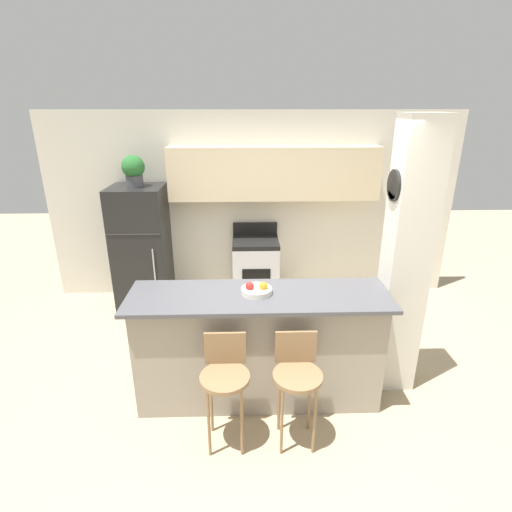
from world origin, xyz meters
name	(u,v)px	position (x,y,z in m)	size (l,w,h in m)	color
ground_plane	(259,395)	(0.00, 0.00, 0.00)	(14.00, 14.00, 0.00)	tan
wall_back	(261,194)	(0.11, 2.24, 1.48)	(5.60, 0.38, 2.55)	silver
pillar_right	(405,262)	(1.32, 0.18, 1.28)	(0.38, 0.32, 2.55)	silver
counter_bar	(259,347)	(0.00, 0.00, 0.54)	(2.28, 0.67, 1.07)	gray
refrigerator	(142,248)	(-1.49, 1.94, 0.82)	(0.68, 0.67, 1.64)	black
stove_range	(256,270)	(0.03, 1.98, 0.46)	(0.62, 0.59, 1.07)	silver
bar_stool_left	(225,376)	(-0.28, -0.52, 0.63)	(0.39, 0.39, 0.94)	olive
bar_stool_right	(297,374)	(0.28, -0.52, 0.63)	(0.39, 0.39, 0.94)	olive
potted_plant_on_fridge	(133,170)	(-1.49, 1.94, 1.85)	(0.28, 0.28, 0.39)	#4C4C51
fruit_bowl	(257,290)	(-0.02, 0.02, 1.10)	(0.27, 0.27, 0.11)	silver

